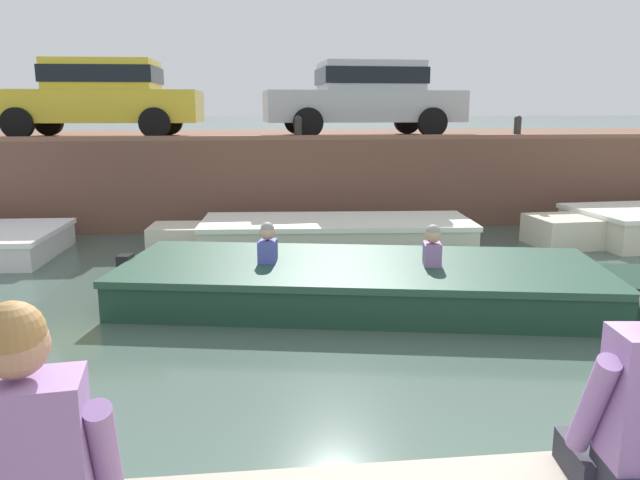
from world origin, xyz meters
TOP-DOWN VIEW (x-y plane):
  - ground_plane at (0.00, 4.67)m, footprint 400.00×400.00m
  - far_quay_wall at (0.00, 12.34)m, footprint 60.00×6.00m
  - far_wall_coping at (0.00, 9.46)m, footprint 60.00×0.24m
  - boat_moored_central_cream at (0.29, 7.77)m, footprint 5.41×1.96m
  - motorboat_passing at (0.63, 4.70)m, footprint 6.98×3.21m
  - car_left_inner_yellow at (-3.91, 11.05)m, footprint 4.20×2.02m
  - car_centre_silver at (1.58, 11.06)m, footprint 4.20×2.09m
  - mooring_bollard_mid at (0.03, 9.59)m, footprint 0.15×0.15m
  - mooring_bollard_east at (4.39, 9.59)m, footprint 0.15×0.15m
  - person_seated_left at (-1.65, -0.55)m, footprint 0.56×0.56m

SIDE VIEW (x-z plane):
  - ground_plane at x=0.00m, z-range 0.00..0.00m
  - boat_moored_central_cream at x=0.29m, z-range 0.00..0.48m
  - motorboat_passing at x=0.63m, z-range -0.24..0.72m
  - far_quay_wall at x=0.00m, z-range 0.00..1.72m
  - person_seated_left at x=-1.65m, z-range 0.68..1.64m
  - far_wall_coping at x=0.00m, z-range 1.72..1.80m
  - mooring_bollard_mid at x=0.03m, z-range 1.74..2.18m
  - mooring_bollard_east at x=4.39m, z-range 1.74..2.18m
  - car_left_inner_yellow at x=-3.91m, z-range 1.80..3.34m
  - car_centre_silver at x=1.58m, z-range 1.80..3.34m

